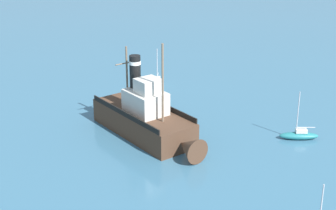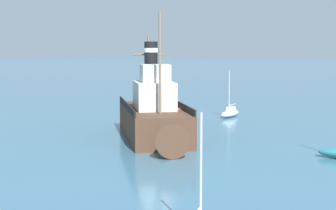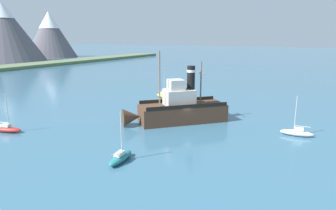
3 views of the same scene
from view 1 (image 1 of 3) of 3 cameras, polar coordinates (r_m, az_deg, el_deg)
name	(u,v)px [view 1 (image 1 of 3)]	position (r m, az deg, el deg)	size (l,w,h in m)	color
ground_plane	(154,131)	(52.25, -1.62, -2.85)	(600.00, 600.00, 0.00)	#38667F
old_tugboat	(146,118)	(50.47, -2.40, -1.49)	(12.81, 12.31, 9.90)	#4C3323
sailboat_teal	(299,135)	(51.78, 14.32, -3.25)	(3.92, 1.65, 4.90)	#23757A
sailboat_white	(157,82)	(65.33, -1.17, 2.52)	(1.46, 3.89, 4.90)	white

